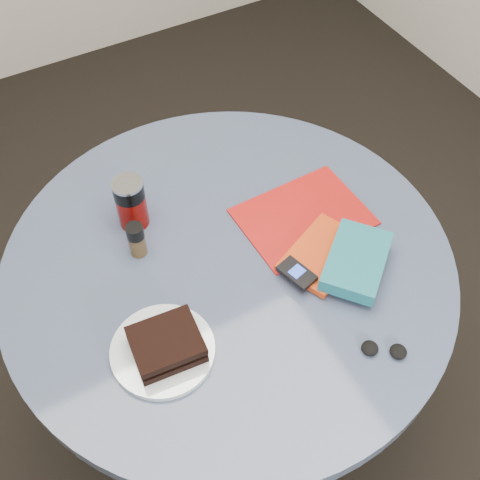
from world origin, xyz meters
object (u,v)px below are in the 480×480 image
soda_can (131,203)px  novel (356,261)px  red_book (323,254)px  headphones (384,350)px  plate (163,350)px  sandwich (166,344)px  table (229,299)px  magazine (303,217)px  mp3_player (297,273)px  pepper_grinder (137,240)px

soda_can → novel: soda_can is taller
red_book → novel: 0.08m
headphones → plate: bearing=150.8°
sandwich → novel: 0.44m
table → plate: 0.31m
plate → magazine: 0.46m
novel → red_book: bearing=81.9°
table → sandwich: size_ratio=7.10×
table → headphones: 0.42m
red_book → mp3_player: 0.09m
plate → pepper_grinder: bearing=77.3°
plate → pepper_grinder: pepper_grinder is taller
soda_can → novel: size_ratio=0.72×
table → pepper_grinder: pepper_grinder is taller
sandwich → pepper_grinder: size_ratio=1.61×
pepper_grinder → red_book: size_ratio=0.47×
novel → mp3_player: size_ratio=2.02×
magazine → novel: novel is taller
soda_can → red_book: size_ratio=0.69×
novel → headphones: novel is taller
sandwich → pepper_grinder: 0.26m
pepper_grinder → novel: (0.39, -0.28, -0.01)m
plate → soda_can: 0.35m
pepper_grinder → mp3_player: 0.35m
magazine → red_book: red_book is taller
red_book → magazine: bearing=53.4°
novel → sandwich: bearing=138.0°
table → pepper_grinder: 0.29m
magazine → novel: bearing=-87.4°
sandwich → mp3_player: size_ratio=1.58×
soda_can → pepper_grinder: soda_can is taller
sandwich → novel: sandwich is taller
soda_can → magazine: 0.40m
magazine → headphones: size_ratio=3.13×
pepper_grinder → magazine: 0.39m
table → red_book: size_ratio=5.31×
novel → pepper_grinder: bearing=104.8°
table → magazine: size_ratio=3.47×
sandwich → novel: bearing=-2.2°
pepper_grinder → mp3_player: bearing=-41.7°
novel → mp3_player: bearing=122.0°
plate → headphones: headphones is taller
red_book → plate: bearing=162.0°
pepper_grinder → magazine: pepper_grinder is taller
novel → mp3_player: 0.13m
magazine → red_book: bearing=-104.2°
plate → sandwich: (0.01, -0.01, 0.03)m
plate → magazine: plate is taller
mp3_player → magazine: bearing=52.2°
red_book → headphones: red_book is taller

